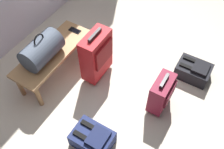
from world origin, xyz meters
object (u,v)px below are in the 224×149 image
Objects in this scene: bench at (53,55)px; backpack_navy at (93,138)px; suitcase_small_burgundy at (161,93)px; suitcase_upright_red at (97,55)px; backpack_dark at (193,71)px; cell_phone at (75,30)px; duffel_bag_slate at (42,50)px.

bench is 2.63× the size of backpack_navy.
suitcase_small_burgundy is (0.20, -1.23, -0.07)m from bench.
suitcase_upright_red reaches higher than backpack_dark.
bench is at bearing 177.10° from cell_phone.
backpack_navy and backpack_dark have the same top height.
cell_phone is 0.31× the size of suitcase_small_burgundy.
duffel_bag_slate is 1.72m from backpack_dark.
duffel_bag_slate is 0.53m from cell_phone.
duffel_bag_slate is at bearing 180.00° from bench.
bench is 2.63× the size of backpack_dark.
cell_phone is 0.45m from suitcase_upright_red.
backpack_dark is (0.38, -1.39, -0.28)m from cell_phone.
suitcase_small_burgundy is 1.21× the size of backpack_dark.
suitcase_small_burgundy is at bearing -27.41° from backpack_navy.
suitcase_upright_red is 1.70× the size of backpack_navy.
bench is 2.17× the size of suitcase_small_burgundy.
suitcase_upright_red is at bearing 29.75° from backpack_navy.
suitcase_upright_red is at bearing -61.90° from bench.
duffel_bag_slate is at bearing 129.02° from suitcase_upright_red.
duffel_bag_slate is 1.03m from backpack_navy.
bench is 0.22m from duffel_bag_slate.
backpack_dark is at bearing -16.75° from suitcase_small_burgundy.
backpack_dark is at bearing -61.02° from bench.
suitcase_upright_red is at bearing -112.28° from cell_phone.
backpack_dark is at bearing -57.45° from duffel_bag_slate.
suitcase_upright_red is 1.40× the size of suitcase_small_burgundy.
duffel_bag_slate is at bearing 64.97° from backpack_navy.
suitcase_small_burgundy is 1.21× the size of backpack_navy.
cell_phone is at bearing 105.37° from backpack_dark.
duffel_bag_slate reaches higher than backpack_navy.
bench is 0.40m from cell_phone.
suitcase_small_burgundy is 0.82m from backpack_navy.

